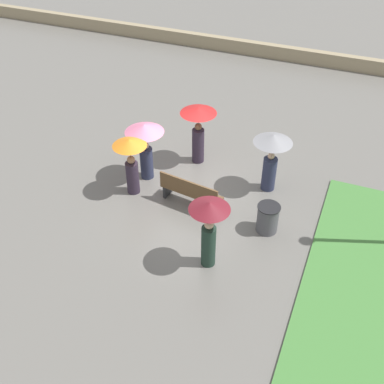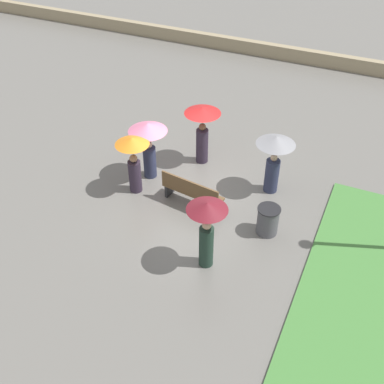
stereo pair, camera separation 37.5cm
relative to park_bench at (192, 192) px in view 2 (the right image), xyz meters
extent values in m
plane|color=#66635E|center=(0.27, -0.63, -0.47)|extent=(90.00, 90.00, 0.00)
cube|color=gray|center=(0.27, -10.80, -0.18)|extent=(45.00, 0.35, 0.59)
cube|color=brown|center=(-0.01, -0.07, -0.05)|extent=(1.82, 0.67, 0.05)
cube|color=brown|center=(0.02, 0.11, 0.20)|extent=(1.77, 0.30, 0.45)
cube|color=#232326|center=(-0.79, 0.04, -0.27)|extent=(0.13, 0.39, 0.40)
cube|color=#232326|center=(0.77, -0.18, -0.27)|extent=(0.13, 0.39, 0.40)
cylinder|color=#4C4C51|center=(-2.23, 0.19, -0.09)|extent=(0.55, 0.55, 0.76)
cylinder|color=black|center=(-2.23, 0.19, 0.31)|extent=(0.60, 0.60, 0.03)
cylinder|color=#1E3328|center=(-1.22, 1.87, 0.10)|extent=(0.49, 0.49, 1.15)
sphere|color=tan|center=(-1.22, 1.87, 0.79)|extent=(0.22, 0.22, 0.22)
cylinder|color=#4C4C4F|center=(-1.22, 1.87, 1.07)|extent=(0.02, 0.02, 0.35)
cone|color=maroon|center=(-1.22, 1.87, 1.34)|extent=(0.95, 0.95, 0.19)
cylinder|color=#2D2333|center=(0.60, -2.09, 0.09)|extent=(0.47, 0.47, 1.12)
sphere|color=brown|center=(0.60, -2.09, 0.76)|extent=(0.22, 0.22, 0.22)
cylinder|color=#4C4C4F|center=(0.60, -2.09, 1.04)|extent=(0.02, 0.02, 0.35)
cone|color=red|center=(0.60, -2.09, 1.31)|extent=(1.09, 1.09, 0.18)
cylinder|color=#282D47|center=(-1.79, -1.55, 0.04)|extent=(0.50, 0.50, 1.03)
sphere|color=tan|center=(-1.79, -1.55, 0.65)|extent=(0.19, 0.19, 0.19)
cylinder|color=#4C4C4F|center=(-1.79, -1.55, 0.93)|extent=(0.02, 0.02, 0.35)
cone|color=gray|center=(-1.79, -1.55, 1.22)|extent=(1.08, 1.08, 0.24)
cylinder|color=#282D47|center=(1.70, -0.75, 0.03)|extent=(0.49, 0.49, 1.00)
sphere|color=tan|center=(1.70, -0.75, 0.63)|extent=(0.21, 0.21, 0.21)
cylinder|color=#4C4C4F|center=(1.70, -0.75, 0.91)|extent=(0.02, 0.02, 0.35)
cone|color=pink|center=(1.70, -0.75, 1.21)|extent=(1.12, 1.12, 0.24)
cylinder|color=#2D2333|center=(1.74, 0.04, 0.03)|extent=(0.49, 0.49, 0.99)
sphere|color=#997051|center=(1.74, 0.04, 0.64)|extent=(0.22, 0.22, 0.22)
cylinder|color=#4C4C4F|center=(1.74, 0.04, 0.92)|extent=(0.02, 0.02, 0.35)
cone|color=orange|center=(1.74, 0.04, 1.20)|extent=(0.95, 0.95, 0.19)
camera|label=1|loc=(-3.88, 9.50, 8.16)|focal=45.00mm
camera|label=2|loc=(-4.23, 9.35, 8.16)|focal=45.00mm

